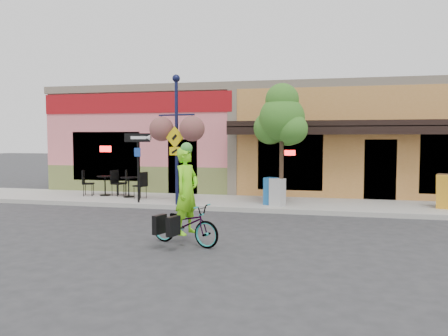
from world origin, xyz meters
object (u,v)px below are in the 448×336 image
object	(u,v)px
building	(271,140)
cyclist_rider	(187,202)
street_tree	(282,144)
lamp_post	(177,140)
newspaper_box_blue	(271,191)
one_way_sign	(138,168)
bicycle	(185,224)
newspaper_box_grey	(277,192)

from	to	relation	value
building	cyclist_rider	bearing A→B (deg)	-92.43
street_tree	building	bearing A→B (deg)	99.78
cyclist_rider	lamp_post	bearing A→B (deg)	39.64
newspaper_box_blue	street_tree	size ratio (longest dim) A/B	0.23
building	one_way_sign	xyz separation A→B (m)	(-3.72, -6.69, -0.92)
bicycle	cyclist_rider	distance (m)	0.49
building	lamp_post	distance (m)	7.22
cyclist_rider	newspaper_box_grey	xyz separation A→B (m)	(1.47, 5.02, -0.35)
building	bicycle	distance (m)	11.55
street_tree	one_way_sign	bearing A→B (deg)	-176.91
newspaper_box_grey	newspaper_box_blue	bearing A→B (deg)	161.33
bicycle	cyclist_rider	world-z (taller)	cyclist_rider
one_way_sign	street_tree	distance (m)	4.91
bicycle	street_tree	distance (m)	5.50
one_way_sign	newspaper_box_blue	distance (m)	4.56
cyclist_rider	one_way_sign	world-z (taller)	one_way_sign
bicycle	street_tree	bearing A→B (deg)	-0.27
newspaper_box_blue	newspaper_box_grey	world-z (taller)	newspaper_box_blue
cyclist_rider	lamp_post	world-z (taller)	lamp_post
bicycle	newspaper_box_grey	world-z (taller)	newspaper_box_grey
bicycle	building	bearing A→B (deg)	15.35
newspaper_box_blue	building	bearing A→B (deg)	114.88
building	cyclist_rider	size ratio (longest dim) A/B	9.57
newspaper_box_grey	street_tree	size ratio (longest dim) A/B	0.22
street_tree	newspaper_box_grey	bearing A→B (deg)	158.77
building	lamp_post	size ratio (longest dim) A/B	4.26
lamp_post	one_way_sign	xyz separation A→B (m)	(-1.44, 0.16, -0.96)
building	street_tree	distance (m)	6.53
building	one_way_sign	bearing A→B (deg)	-119.10
lamp_post	cyclist_rider	bearing A→B (deg)	-54.63
bicycle	lamp_post	distance (m)	5.20
cyclist_rider	newspaper_box_blue	xyz separation A→B (m)	(1.23, 5.24, -0.35)
street_tree	bicycle	bearing A→B (deg)	-108.30
cyclist_rider	one_way_sign	size ratio (longest dim) A/B	0.81
lamp_post	newspaper_box_blue	bearing A→B (deg)	26.56
one_way_sign	newspaper_box_grey	distance (m)	4.77
building	cyclist_rider	xyz separation A→B (m)	(-0.48, -11.40, -1.30)
newspaper_box_blue	lamp_post	bearing A→B (deg)	-149.21
newspaper_box_blue	newspaper_box_grey	xyz separation A→B (m)	(0.24, -0.22, -0.00)
bicycle	newspaper_box_grey	size ratio (longest dim) A/B	1.96
building	lamp_post	bearing A→B (deg)	-108.46
bicycle	street_tree	xyz separation A→B (m)	(1.64, 4.97, 1.68)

